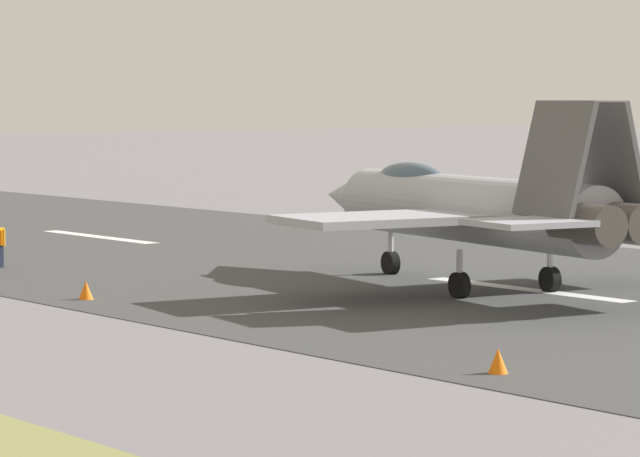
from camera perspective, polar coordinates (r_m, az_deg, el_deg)
The scene contains 5 objects.
ground_plane at distance 49.99m, azimuth 7.59°, elevation -2.16°, with size 400.00×400.00×0.00m, color slate.
runway_strip at distance 49.97m, azimuth 7.60°, elevation -2.15°, with size 240.00×26.00×0.02m.
fighter_jet at distance 50.36m, azimuth 5.13°, elevation 0.74°, with size 16.94×13.51×5.67m.
marker_cone_near at distance 35.13m, azimuth 6.08°, elevation -4.52°, with size 0.44×0.44×0.55m, color orange.
marker_cone_mid at distance 48.05m, azimuth -7.98°, elevation -2.10°, with size 0.44×0.44×0.55m, color orange.
Camera 1 is at (-34.02, 36.16, 5.78)m, focal length 93.92 mm.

